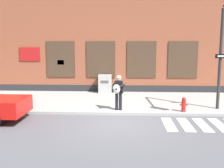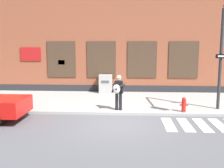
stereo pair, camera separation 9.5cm
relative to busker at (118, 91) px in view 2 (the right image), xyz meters
name	(u,v)px [view 2 (the right image)]	position (x,y,z in m)	size (l,w,h in m)	color
ground_plane	(118,123)	(0.04, -1.76, -1.08)	(160.00, 160.00, 0.00)	#56565B
sidewalk	(120,101)	(0.04, 2.28, -1.02)	(28.00, 5.55, 0.12)	#9E9E99
building_backdrop	(122,31)	(0.04, 7.06, 3.19)	(28.00, 4.06, 8.56)	brown
busker	(118,91)	(0.00, 0.00, 0.00)	(0.72, 0.59, 1.69)	black
utility_box	(106,84)	(-1.00, 4.61, -0.37)	(0.84, 0.63, 1.19)	#ADADA8
fire_hydrant	(184,105)	(3.09, -0.14, -0.61)	(0.38, 0.20, 0.70)	red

